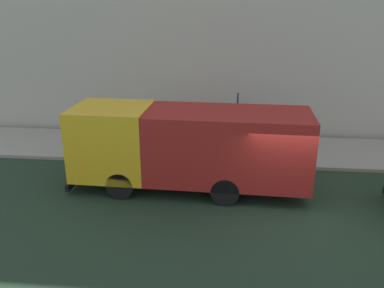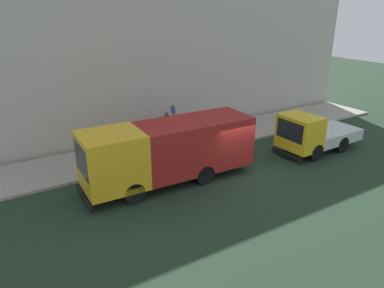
% 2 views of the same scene
% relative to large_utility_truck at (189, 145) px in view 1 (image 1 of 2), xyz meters
% --- Properties ---
extents(ground, '(80.00, 80.00, 0.00)m').
position_rel_large_utility_truck_xyz_m(ground, '(-0.95, -3.20, -1.62)').
color(ground, '#1F3223').
extents(sidewalk, '(3.72, 30.00, 0.14)m').
position_rel_large_utility_truck_xyz_m(sidewalk, '(3.91, -3.20, -1.55)').
color(sidewalk, gray).
rests_on(sidewalk, ground).
extents(building_facade, '(0.50, 30.00, 10.58)m').
position_rel_large_utility_truck_xyz_m(building_facade, '(6.27, -3.20, 3.67)').
color(building_facade, '#BAB5A7').
rests_on(building_facade, ground).
extents(large_utility_truck, '(2.59, 8.14, 2.86)m').
position_rel_large_utility_truck_xyz_m(large_utility_truck, '(0.00, 0.00, 0.00)').
color(large_utility_truck, gold).
rests_on(large_utility_truck, ground).
extents(pedestrian_walking, '(0.42, 0.42, 1.64)m').
position_rel_large_utility_truck_xyz_m(pedestrian_walking, '(3.21, 0.37, -0.62)').
color(pedestrian_walking, '#3D3F51').
rests_on(pedestrian_walking, sidewalk).
extents(pedestrian_standing, '(0.51, 0.51, 1.62)m').
position_rel_large_utility_truck_xyz_m(pedestrian_standing, '(5.10, -2.57, -0.62)').
color(pedestrian_standing, '#4A374D').
rests_on(pedestrian_standing, sidewalk).
extents(traffic_cone_orange, '(0.46, 0.46, 0.66)m').
position_rel_large_utility_truck_xyz_m(traffic_cone_orange, '(2.72, 2.93, -1.15)').
color(traffic_cone_orange, orange).
rests_on(traffic_cone_orange, sidewalk).
extents(street_sign_post, '(0.44, 0.08, 2.75)m').
position_rel_large_utility_truck_xyz_m(street_sign_post, '(2.50, -1.62, 0.14)').
color(street_sign_post, '#4C5156').
rests_on(street_sign_post, sidewalk).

